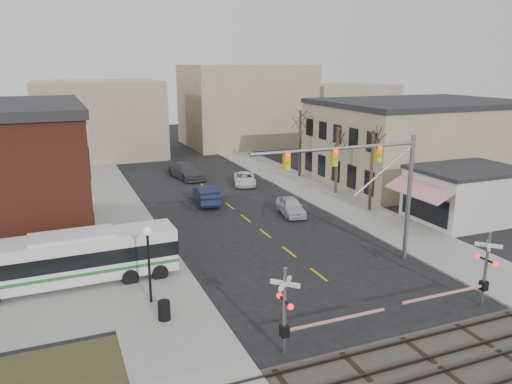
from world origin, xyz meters
TOP-DOWN VIEW (x-y plane):
  - ground at (0.00, 0.00)m, footprint 160.00×160.00m
  - sidewalk_west at (-9.50, 20.00)m, footprint 5.00×60.00m
  - sidewalk_east at (9.50, 20.00)m, footprint 5.00×60.00m
  - ballast_strip at (0.00, -8.00)m, footprint 160.00×5.00m
  - rail_tracks at (0.00, -8.00)m, footprint 160.00×3.91m
  - tan_building at (22.00, 20.00)m, footprint 20.30×15.30m
  - awning_shop at (15.97, 7.00)m, footprint 9.74×6.20m
  - tree_east_a at (10.50, 12.00)m, footprint 0.28×0.28m
  - tree_east_b at (10.80, 18.00)m, footprint 0.28×0.28m
  - tree_east_c at (11.00, 26.00)m, footprint 0.28×0.28m
  - transit_bus at (-13.40, 5.93)m, footprint 11.37×2.75m
  - traffic_signal_mast at (3.42, 2.15)m, footprint 10.80×0.30m
  - rr_crossing_west at (-5.06, -4.76)m, footprint 5.60×1.36m
  - rr_crossing_east at (5.52, -4.58)m, footprint 5.60×1.36m
  - street_lamp at (-9.92, 2.06)m, footprint 0.44×0.44m
  - trash_bin at (-9.66, -0.03)m, footprint 0.60×0.60m
  - car_a at (3.84, 13.56)m, footprint 2.36×4.46m
  - car_b at (-1.61, 19.58)m, footprint 2.45×5.32m
  - car_c at (4.10, 24.85)m, footprint 3.42×5.00m
  - car_d at (-0.70, 30.05)m, footprint 3.43×6.25m
  - pedestrian_near at (-9.47, 5.10)m, footprint 0.49×0.64m
  - pedestrian_far at (-10.30, 7.45)m, footprint 0.92×0.99m

SIDE VIEW (x-z plane):
  - ground at x=0.00m, z-range 0.00..0.00m
  - ballast_strip at x=0.00m, z-range 0.00..0.06m
  - sidewalk_west at x=-9.50m, z-range 0.00..0.12m
  - sidewalk_east at x=9.50m, z-range 0.00..0.12m
  - rail_tracks at x=0.00m, z-range 0.05..0.19m
  - trash_bin at x=-9.66m, z-range 0.12..1.08m
  - car_c at x=4.10m, z-range 0.00..1.27m
  - car_a at x=3.84m, z-range 0.00..1.45m
  - car_b at x=-1.61m, z-range 0.00..1.69m
  - car_d at x=-0.70m, z-range 0.00..1.72m
  - pedestrian_near at x=-9.47m, z-range 0.12..1.68m
  - pedestrian_far at x=-10.30m, z-range 0.12..1.76m
  - transit_bus at x=-13.40m, z-range 0.20..3.12m
  - rr_crossing_west at x=-5.06m, z-range -0.03..3.97m
  - rr_crossing_east at x=5.52m, z-range -0.03..3.97m
  - awning_shop at x=15.97m, z-range 0.01..4.31m
  - street_lamp at x=-9.92m, z-range 1.02..5.15m
  - tree_east_b at x=10.80m, z-range 0.12..6.42m
  - tree_east_a at x=10.50m, z-range 0.12..6.87m
  - tree_east_c at x=11.00m, z-range 0.12..7.32m
  - tan_building at x=22.00m, z-range 0.01..8.51m
  - traffic_signal_mast at x=3.42m, z-range 1.78..9.78m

